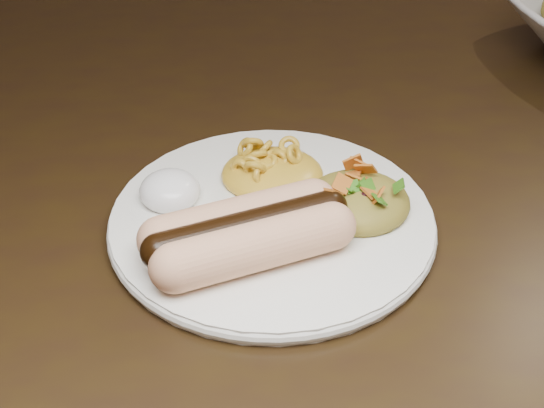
{
  "coord_description": "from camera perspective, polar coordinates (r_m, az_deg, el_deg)",
  "views": [
    {
      "loc": [
        -0.04,
        -0.54,
        1.13
      ],
      "look_at": [
        -0.03,
        -0.06,
        0.77
      ],
      "focal_mm": 50.0,
      "sensor_mm": 36.0,
      "label": 1
    }
  ],
  "objects": [
    {
      "name": "plate",
      "position": [
        0.6,
        -0.0,
        -1.27
      ],
      "size": [
        0.33,
        0.33,
        0.01
      ],
      "primitive_type": "cylinder",
      "rotation": [
        0.0,
        0.0,
        0.4
      ],
      "color": "white",
      "rests_on": "table"
    },
    {
      "name": "mac_and_cheese",
      "position": [
        0.63,
        0.02,
        3.21
      ],
      "size": [
        0.1,
        0.1,
        0.03
      ],
      "primitive_type": "ellipsoid",
      "rotation": [
        0.0,
        0.0,
        -0.28
      ],
      "color": "gold",
      "rests_on": "plate"
    },
    {
      "name": "taco_salad",
      "position": [
        0.6,
        6.5,
        0.79
      ],
      "size": [
        0.08,
        0.08,
        0.04
      ],
      "rotation": [
        0.0,
        0.0,
        0.25
      ],
      "color": "#AB7626",
      "rests_on": "plate"
    },
    {
      "name": "sour_cream",
      "position": [
        0.61,
        -7.75,
        1.53
      ],
      "size": [
        0.07,
        0.07,
        0.03
      ],
      "primitive_type": "ellipsoid",
      "rotation": [
        0.0,
        0.0,
        -0.43
      ],
      "color": "white",
      "rests_on": "plate"
    },
    {
      "name": "hotdog",
      "position": [
        0.55,
        -1.85,
        -2.12
      ],
      "size": [
        0.13,
        0.11,
        0.04
      ],
      "rotation": [
        0.0,
        0.0,
        0.36
      ],
      "color": "#F1BC84",
      "rests_on": "plate"
    },
    {
      "name": "table",
      "position": [
        0.72,
        1.95,
        -4.3
      ],
      "size": [
        1.6,
        0.9,
        0.75
      ],
      "color": "black",
      "rests_on": "floor"
    },
    {
      "name": "fork",
      "position": [
        0.6,
        -4.45,
        -1.73
      ],
      "size": [
        0.06,
        0.13,
        0.0
      ],
      "primitive_type": "cube",
      "rotation": [
        0.0,
        0.0,
        0.37
      ],
      "color": "white",
      "rests_on": "table"
    }
  ]
}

